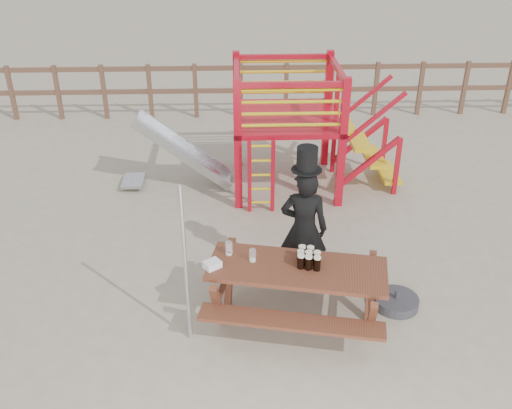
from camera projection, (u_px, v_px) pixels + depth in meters
name	position (u px, v px, depth m)	size (l,w,h in m)	color
ground	(292.00, 320.00, 6.74)	(60.00, 60.00, 0.00)	tan
back_fence	(264.00, 84.00, 12.52)	(15.09, 0.09, 1.20)	brown
playground_fort	(281.00, 126.00, 9.37)	(4.71, 1.84, 2.10)	#AE0B1B
picnic_table	(296.00, 288.00, 6.50)	(2.23, 1.75, 0.77)	brown
man_with_hat	(304.00, 226.00, 6.99)	(0.64, 0.48, 1.90)	black
metal_pole	(186.00, 267.00, 6.00)	(0.04, 0.04, 1.95)	#B2B2B7
parasol_base	(396.00, 302.00, 6.94)	(0.54, 0.54, 0.23)	#343438
paper_bag	(212.00, 264.00, 6.33)	(0.18, 0.14, 0.08)	white
stout_pints	(308.00, 258.00, 6.36)	(0.27, 0.30, 0.17)	black
empty_glasses	(237.00, 251.00, 6.52)	(0.35, 0.25, 0.15)	silver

